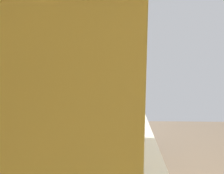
{
  "coord_description": "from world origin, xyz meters",
  "views": [
    {
      "loc": [
        -1.74,
        1.18,
        1.7
      ],
      "look_at": [
        0.03,
        1.22,
        1.37
      ],
      "focal_mm": 36.07,
      "sensor_mm": 36.0,
      "label": 1
    }
  ],
  "objects": [
    {
      "name": "wall_back",
      "position": [
        0.0,
        1.54,
        1.38
      ],
      "size": [
        4.1,
        0.12,
        2.76
      ],
      "primitive_type": "cube",
      "color": "#E7D37F",
      "rests_on": "ground_plane"
    },
    {
      "name": "upper_cabinets",
      "position": [
        -0.37,
        1.31,
        1.81
      ],
      "size": [
        2.28,
        0.33,
        0.69
      ],
      "color": "#F5D277"
    },
    {
      "name": "oven_range",
      "position": [
        1.59,
        1.14,
        0.46
      ],
      "size": [
        0.69,
        0.68,
        1.07
      ],
      "color": "black",
      "rests_on": "ground_plane"
    },
    {
      "name": "microwave",
      "position": [
        0.57,
        1.18,
        1.04
      ],
      "size": [
        0.45,
        0.33,
        0.3
      ],
      "color": "white",
      "rests_on": "counter_run"
    }
  ]
}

